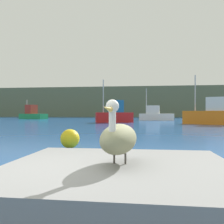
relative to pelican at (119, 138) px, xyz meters
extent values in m
plane|color=#194C93|center=(-1.00, -0.31, -0.95)|extent=(260.00, 260.00, 0.00)
cube|color=#5B664C|center=(-1.00, 64.54, 3.11)|extent=(140.00, 11.48, 8.11)
cube|color=gray|center=(0.00, 0.02, -0.66)|extent=(3.23, 2.81, 0.57)
ellipsoid|color=gray|center=(0.00, 0.02, -0.01)|extent=(0.61, 1.10, 0.42)
cylinder|color=white|center=(-0.05, -0.35, 0.22)|extent=(0.09, 0.09, 0.34)
sphere|color=white|center=(-0.05, -0.35, 0.44)|extent=(0.17, 0.17, 0.17)
cone|color=gold|center=(-0.08, -0.59, 0.41)|extent=(0.10, 0.33, 0.09)
cylinder|color=#4C4742|center=(0.09, 0.06, -0.30)|extent=(0.03, 0.03, 0.15)
cylinder|color=#4C4742|center=(-0.07, 0.08, -0.30)|extent=(0.03, 0.03, 0.15)
cube|color=red|center=(-3.07, 26.18, -0.31)|extent=(4.81, 2.50, 1.26)
cube|color=#1E6099|center=(-2.88, 26.23, 1.09)|extent=(2.07, 1.55, 1.54)
cylinder|color=#B2B2B2|center=(-4.40, 25.81, 2.37)|extent=(0.12, 0.12, 4.10)
cube|color=white|center=(2.72, 35.11, -0.41)|extent=(5.58, 2.32, 1.06)
cube|color=silver|center=(2.12, 35.18, 0.77)|extent=(2.21, 1.66, 1.30)
cylinder|color=#B2B2B2|center=(1.10, 35.29, 2.14)|extent=(0.12, 0.12, 4.04)
cube|color=#1E8C4C|center=(-20.55, 40.38, -0.45)|extent=(6.31, 4.25, 0.98)
cube|color=maroon|center=(-21.05, 40.60, 0.91)|extent=(2.23, 2.28, 1.75)
cylinder|color=#B2B2B2|center=(-22.21, 41.11, 1.42)|extent=(0.12, 0.12, 2.77)
cube|color=orange|center=(7.79, 22.93, -0.22)|extent=(6.05, 3.97, 1.44)
cube|color=silver|center=(8.32, 22.68, 1.22)|extent=(2.67, 2.26, 1.44)
cylinder|color=#B2B2B2|center=(6.18, 23.68, 2.47)|extent=(0.12, 0.12, 3.95)
sphere|color=yellow|center=(-2.25, 5.00, -0.60)|extent=(0.69, 0.69, 0.69)
camera|label=1|loc=(0.32, -3.30, 0.36)|focal=38.00mm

